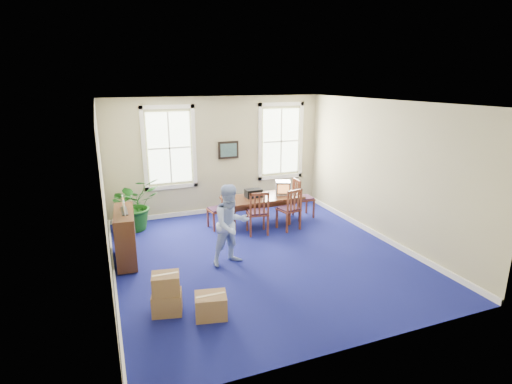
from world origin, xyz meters
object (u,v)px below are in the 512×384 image
object	(u,v)px
man	(231,225)
potted_plant	(135,204)
conference_table	(262,209)
cardboard_boxes	(177,288)
chair_near_left	(257,212)
credenza	(126,237)
crt_tv	(283,187)

from	to	relation	value
man	potted_plant	bearing A→B (deg)	107.91
conference_table	man	distance (m)	2.58
man	cardboard_boxes	size ratio (longest dim) A/B	1.32
chair_near_left	credenza	distance (m)	3.10
crt_tv	credenza	bearing A→B (deg)	-142.53
crt_tv	credenza	xyz separation A→B (m)	(-4.09, -1.19, -0.35)
cardboard_boxes	credenza	bearing A→B (deg)	106.33
credenza	potted_plant	xyz separation A→B (m)	(0.34, 1.81, 0.13)
conference_table	crt_tv	bearing A→B (deg)	2.41
cardboard_boxes	potted_plant	bearing A→B (deg)	94.15
potted_plant	crt_tv	bearing A→B (deg)	-9.50
crt_tv	chair_near_left	world-z (taller)	chair_near_left
chair_near_left	cardboard_boxes	world-z (taller)	chair_near_left
conference_table	man	world-z (taller)	man
conference_table	credenza	distance (m)	3.67
crt_tv	cardboard_boxes	distance (m)	4.83
man	cardboard_boxes	world-z (taller)	man
potted_plant	cardboard_boxes	world-z (taller)	potted_plant
potted_plant	man	bearing A→B (deg)	-58.98
crt_tv	cardboard_boxes	size ratio (longest dim) A/B	0.33
potted_plant	credenza	bearing A→B (deg)	-100.68
conference_table	chair_near_left	xyz separation A→B (m)	(-0.42, -0.70, 0.20)
chair_near_left	cardboard_boxes	bearing A→B (deg)	55.83
crt_tv	man	world-z (taller)	man
credenza	potted_plant	size ratio (longest dim) A/B	1.01
conference_table	potted_plant	xyz separation A→B (m)	(-3.14, 0.67, 0.31)
chair_near_left	man	world-z (taller)	man
crt_tv	man	distance (m)	2.97
conference_table	crt_tv	xyz separation A→B (m)	(0.60, 0.05, 0.52)
chair_near_left	cardboard_boxes	xyz separation A→B (m)	(-2.44, -2.59, -0.19)
conference_table	cardboard_boxes	distance (m)	4.36
man	potted_plant	xyz separation A→B (m)	(-1.63, 2.71, -0.17)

